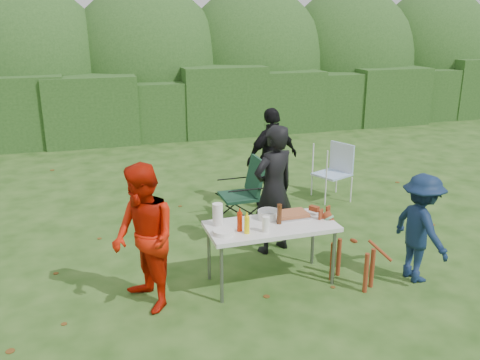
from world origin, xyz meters
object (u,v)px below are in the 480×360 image
object	(u,v)px
folding_table	(271,229)
person_black_puffy	(272,158)
paper_towel_roll	(218,214)
lawn_chair	(332,172)
beer_bottle	(279,214)
person_cook	(274,190)
dog	(353,251)
camping_chair	(240,192)
person_red_jacket	(144,238)
mustard_bottle	(247,225)
child	(421,228)
ketchup_bottle	(240,222)

from	to	relation	value
folding_table	person_black_puffy	world-z (taller)	person_black_puffy
paper_towel_roll	lawn_chair	bearing A→B (deg)	40.46
lawn_chair	beer_bottle	world-z (taller)	beer_bottle
folding_table	beer_bottle	world-z (taller)	beer_bottle
person_cook	dog	bearing A→B (deg)	97.49
folding_table	beer_bottle	bearing A→B (deg)	-4.88
person_cook	person_black_puffy	world-z (taller)	person_cook
dog	camping_chair	world-z (taller)	camping_chair
person_red_jacket	beer_bottle	distance (m)	1.57
folding_table	mustard_bottle	bearing A→B (deg)	-156.11
person_cook	person_red_jacket	bearing A→B (deg)	7.92
child	camping_chair	bearing A→B (deg)	30.30
child	lawn_chair	bearing A→B (deg)	-10.51
ketchup_bottle	lawn_chair	bearing A→B (deg)	45.42
person_red_jacket	paper_towel_roll	xyz separation A→B (m)	(0.88, 0.27, 0.06)
mustard_bottle	ketchup_bottle	world-z (taller)	ketchup_bottle
folding_table	person_cook	distance (m)	0.90
mustard_bottle	dog	bearing A→B (deg)	-8.08
person_cook	dog	world-z (taller)	person_cook
folding_table	person_red_jacket	xyz separation A→B (m)	(-1.47, -0.10, 0.12)
person_black_puffy	mustard_bottle	distance (m)	2.86
child	paper_towel_roll	xyz separation A→B (m)	(-2.30, 0.63, 0.21)
folding_table	mustard_bottle	distance (m)	0.41
person_black_puffy	person_cook	bearing A→B (deg)	54.20
folding_table	ketchup_bottle	size ratio (longest dim) A/B	6.82
person_black_puffy	beer_bottle	size ratio (longest dim) A/B	6.93
child	lawn_chair	distance (m)	2.93
person_red_jacket	person_black_puffy	size ratio (longest dim) A/B	0.97
lawn_chair	ketchup_bottle	distance (m)	3.54
ketchup_bottle	paper_towel_roll	distance (m)	0.31
dog	person_cook	bearing A→B (deg)	-6.01
person_cook	camping_chair	size ratio (longest dim) A/B	1.66
folding_table	lawn_chair	bearing A→B (deg)	49.75
person_cook	child	xyz separation A→B (m)	(1.36, -1.27, -0.21)
ketchup_bottle	paper_towel_roll	xyz separation A→B (m)	(-0.19, 0.24, 0.02)
camping_chair	lawn_chair	distance (m)	1.98
beer_bottle	mustard_bottle	bearing A→B (deg)	-161.71
child	lawn_chair	world-z (taller)	child
camping_chair	beer_bottle	bearing A→B (deg)	86.38
camping_chair	lawn_chair	world-z (taller)	camping_chair
camping_chair	mustard_bottle	bearing A→B (deg)	73.96
dog	camping_chair	bearing A→B (deg)	-13.76
lawn_chair	dog	bearing A→B (deg)	44.97
child	dog	bearing A→B (deg)	77.35
paper_towel_roll	child	bearing A→B (deg)	-15.36
dog	beer_bottle	size ratio (longest dim) A/B	3.67
child	dog	distance (m)	0.85
person_red_jacket	mustard_bottle	distance (m)	1.13
child	lawn_chair	size ratio (longest dim) A/B	1.36
person_cook	beer_bottle	xyz separation A→B (m)	(-0.25, -0.82, -0.01)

